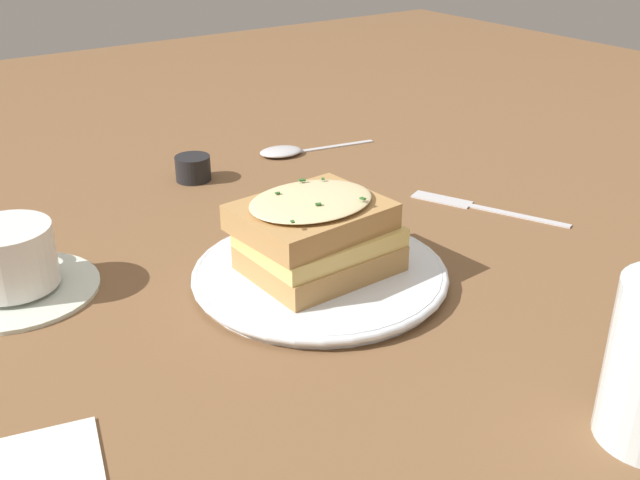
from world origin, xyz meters
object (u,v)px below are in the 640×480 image
teacup_with_saucer (11,265)px  condiment_pot (193,168)px  dinner_plate (320,274)px  spoon (287,151)px  fork (470,205)px  sandwich (316,234)px

teacup_with_saucer → condiment_pot: size_ratio=3.40×
dinner_plate → spoon: 0.37m
teacup_with_saucer → spoon: (-0.41, -0.18, -0.02)m
teacup_with_saucer → fork: 0.50m
sandwich → teacup_with_saucer: size_ratio=0.94×
fork → teacup_with_saucer: bearing=144.3°
dinner_plate → condiment_pot: bearing=-94.1°
sandwich → spoon: bearing=-118.6°
dinner_plate → fork: (-0.25, -0.05, -0.01)m
teacup_with_saucer → fork: (-0.49, 0.10, -0.03)m
dinner_plate → spoon: dinner_plate is taller
teacup_with_saucer → spoon: teacup_with_saucer is taller
dinner_plate → sandwich: sandwich is taller
sandwich → spoon: size_ratio=0.82×
fork → sandwich: bearing=166.0°
sandwich → teacup_with_saucer: 0.28m
dinner_plate → teacup_with_saucer: size_ratio=1.60×
teacup_with_saucer → sandwich: bearing=-118.2°
teacup_with_saucer → condiment_pot: teacup_with_saucer is taller
sandwich → condiment_pot: (-0.02, -0.31, -0.03)m
dinner_plate → spoon: bearing=-118.0°
fork → condiment_pot: bearing=106.5°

